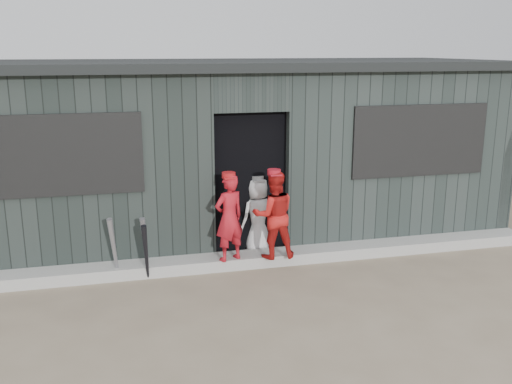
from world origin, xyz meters
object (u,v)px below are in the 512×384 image
object	(u,v)px
bat_left	(114,249)
dugout	(230,148)
player_red_left	(229,218)
player_grey_back	(257,216)
bat_mid	(145,246)
bat_right	(146,253)
player_red_right	(274,215)

from	to	relation	value
bat_left	dugout	world-z (taller)	dugout
player_red_left	player_grey_back	bearing A→B (deg)	-158.03
bat_left	bat_mid	bearing A→B (deg)	10.15
bat_right	player_red_left	size ratio (longest dim) A/B	0.68
bat_mid	player_red_right	bearing A→B (deg)	-3.11
bat_right	dugout	xyz separation A→B (m)	(1.44, 1.94, 0.91)
player_grey_back	bat_left	bearing A→B (deg)	-12.89
player_red_left	player_red_right	world-z (taller)	player_red_right
bat_mid	player_red_left	bearing A→B (deg)	-3.06
player_red_right	dugout	xyz separation A→B (m)	(-0.20, 1.85, 0.57)
bat_right	dugout	size ratio (longest dim) A/B	0.09
player_red_left	player_grey_back	xyz separation A→B (m)	(0.49, 0.50, -0.16)
bat_right	player_red_right	world-z (taller)	player_red_right
player_red_right	bat_mid	bearing A→B (deg)	-0.36
player_grey_back	dugout	distance (m)	1.52
bat_right	player_red_left	world-z (taller)	player_red_left
bat_left	bat_right	size ratio (longest dim) A/B	1.11
player_red_left	player_grey_back	distance (m)	0.72
bat_right	player_red_right	bearing A→B (deg)	3.07
bat_mid	player_grey_back	distance (m)	1.62
player_red_right	player_grey_back	size ratio (longest dim) A/B	1.04
player_grey_back	dugout	world-z (taller)	dugout
player_red_right	dugout	world-z (taller)	dugout
bat_right	player_grey_back	xyz separation A→B (m)	(1.55, 0.62, 0.17)
player_grey_back	bat_right	bearing A→B (deg)	-5.98
player_red_right	bat_left	bearing A→B (deg)	2.16
player_red_left	dugout	world-z (taller)	dugout
bat_mid	dugout	bearing A→B (deg)	50.87
bat_left	player_red_left	size ratio (longest dim) A/B	0.76
player_red_left	dugout	size ratio (longest dim) A/B	0.14
bat_left	player_grey_back	xyz separation A→B (m)	(1.93, 0.51, 0.13)
bat_mid	bat_right	distance (m)	0.18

